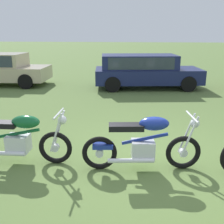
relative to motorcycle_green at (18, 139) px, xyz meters
The scene contains 5 objects.
ground_plane 2.42m from the motorcycle_green, ahead, with size 120.00×120.00×0.00m, color #567038.
motorcycle_green is the anchor object (origin of this frame).
motorcycle_blue 2.31m from the motorcycle_green, ahead, with size 2.11×0.70×1.02m.
car_beige 8.31m from the motorcycle_green, 120.17° to the left, with size 4.13×2.04×1.43m.
car_navy 7.57m from the motorcycle_green, 72.54° to the left, with size 4.71×2.40×1.43m.
Camera 1 is at (-0.09, -4.64, 2.37)m, focal length 42.24 mm.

